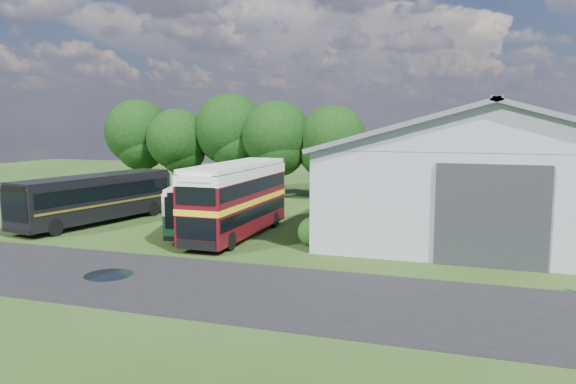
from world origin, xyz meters
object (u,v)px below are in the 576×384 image
(storage_shed, at_px, (489,163))
(bus_maroon_double, at_px, (236,200))
(bus_green_single, at_px, (204,202))
(bus_dark_single, at_px, (95,198))

(storage_shed, bearing_deg, bus_maroon_double, -147.67)
(bus_green_single, height_order, bus_dark_single, bus_dark_single)
(storage_shed, distance_m, bus_green_single, 19.21)
(bus_dark_single, bearing_deg, storage_shed, 29.22)
(bus_green_single, distance_m, bus_maroon_double, 3.80)
(bus_green_single, bearing_deg, bus_maroon_double, -48.88)
(storage_shed, distance_m, bus_dark_single, 26.83)
(storage_shed, relative_size, bus_dark_single, 2.01)
(bus_dark_single, bearing_deg, bus_green_single, 19.02)
(storage_shed, xyz_separation_m, bus_dark_single, (-25.43, -8.21, -2.40))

